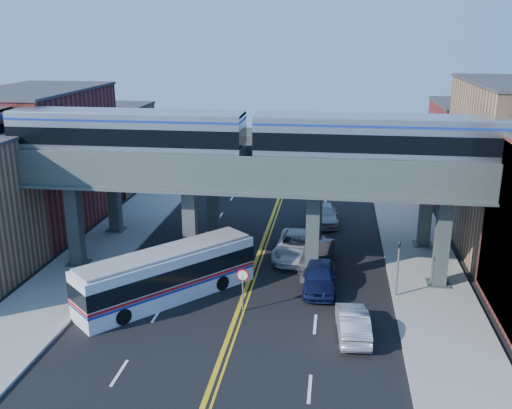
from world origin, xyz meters
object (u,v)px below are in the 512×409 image
Objects in this scene: traffic_signal at (398,262)px; car_parked_curb at (353,323)px; car_lane_d at (324,214)px; car_lane_a at (319,276)px; car_lane_c at (296,246)px; stop_sign at (243,283)px; transit_train at (127,134)px; car_lane_b at (317,254)px; transit_bus at (168,275)px.

car_parked_curb is at bearing -118.77° from traffic_signal.
car_parked_curb reaches higher than car_lane_d.
car_lane_a reaches higher than car_parked_curb.
car_lane_c is 11.25m from car_parked_curb.
traffic_signal is at bearing -8.16° from car_lane_a.
stop_sign is 9.41m from traffic_signal.
transit_train reaches higher than stop_sign.
traffic_signal is 4.89m from car_lane_a.
traffic_signal is (8.90, 3.00, 0.54)m from stop_sign.
transit_train reaches higher than car_lane_b.
stop_sign is 0.64× the size of traffic_signal.
transit_train reaches higher than transit_bus.
transit_train is at bearing 173.33° from traffic_signal.
car_lane_a is (12.46, -1.45, -8.36)m from transit_train.
car_parked_curb is at bearing -71.83° from car_lane_a.
car_lane_b is 9.22m from car_lane_d.
transit_train reaches higher than car_lane_d.
stop_sign reaches higher than car_lane_d.
transit_train is 18.09m from car_parked_curb.
transit_bus reaches higher than stop_sign.
car_parked_curb is at bearing -66.52° from car_lane_c.
car_lane_a is at bearing -6.62° from transit_train.
car_parked_curb is (1.94, -5.47, -0.12)m from car_lane_a.
transit_bus is at bearing -165.48° from car_lane_a.
car_parked_curb is (-2.70, -4.92, -1.56)m from traffic_signal.
car_lane_b is at bearing 11.04° from transit_train.
traffic_signal reaches higher than transit_bus.
car_lane_d is 1.13× the size of car_parked_curb.
car_lane_c is at bearing 138.84° from traffic_signal.
car_lane_a is 1.12× the size of car_parked_curb.
car_lane_b is at bearing -80.83° from car_parked_curb.
car_lane_b is (3.98, 7.38, -0.96)m from stop_sign.
stop_sign is 0.58× the size of car_parked_curb.
stop_sign is 0.52× the size of car_lane_d.
car_lane_a reaches higher than car_lane_c.
car_lane_c is at bearing -1.12° from transit_bus.
transit_bus is at bearing -19.19° from car_parked_curb.
stop_sign is at bearing -141.53° from car_lane_a.
car_lane_c is at bearing -74.58° from car_parked_curb.
transit_train is at bearing 148.63° from stop_sign.
car_lane_c is at bearing 148.20° from car_lane_b.
traffic_signal is 14.46m from car_lane_d.
transit_bus is 18.01m from car_lane_d.
car_lane_c is (-1.57, 1.30, 0.04)m from car_lane_b.
stop_sign reaches higher than car_lane_a.
transit_bus is at bearing 168.15° from stop_sign.
car_lane_d is (-4.67, 13.60, -1.56)m from traffic_signal.
transit_train reaches higher than traffic_signal.
transit_train is 18.56m from traffic_signal.
car_lane_a reaches higher than car_lane_d.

